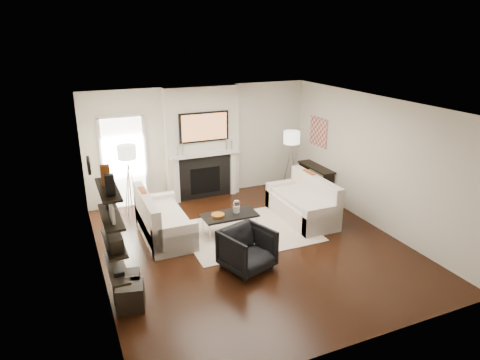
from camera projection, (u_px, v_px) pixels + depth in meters
name	position (u px, v px, depth m)	size (l,w,h in m)	color
room_envelope	(253.00, 180.00, 7.76)	(6.00, 6.00, 6.00)	black
chimney_breast	(202.00, 143.00, 10.25)	(1.80, 0.25, 2.70)	silver
fireplace_surround	(205.00, 178.00, 10.40)	(1.30, 0.02, 1.04)	black
firebox	(205.00, 180.00, 10.42)	(0.75, 0.02, 0.65)	black
mantel_pilaster_l	(177.00, 181.00, 10.10)	(0.12, 0.08, 1.10)	white
mantel_pilaster_r	(233.00, 173.00, 10.64)	(0.12, 0.08, 1.10)	white
mantel_shelf	(205.00, 154.00, 10.16)	(1.70, 0.18, 0.07)	white
tv_body	(204.00, 127.00, 9.96)	(1.20, 0.06, 0.70)	black
tv_screen	(205.00, 127.00, 9.94)	(1.10, 0.01, 0.62)	#BF723F
candlestick_l_tall	(182.00, 149.00, 9.90)	(0.04, 0.04, 0.30)	silver
candlestick_l_short	(177.00, 151.00, 9.86)	(0.04, 0.04, 0.24)	silver
candlestick_r_tall	(226.00, 144.00, 10.31)	(0.04, 0.04, 0.30)	silver
candlestick_r_short	(231.00, 145.00, 10.37)	(0.04, 0.04, 0.24)	silver
hallway_panel	(124.00, 163.00, 9.74)	(0.90, 0.02, 2.10)	white
door_trim_l	(103.00, 166.00, 9.55)	(0.06, 0.06, 2.16)	white
door_trim_r	(146.00, 161.00, 9.91)	(0.06, 0.06, 2.16)	white
door_trim_top	(120.00, 116.00, 9.37)	(1.02, 0.06, 0.06)	white
rug	(248.00, 231.00, 8.78)	(2.60, 2.00, 0.01)	beige
loveseat_left_base	(165.00, 227.00, 8.53)	(0.85, 1.80, 0.42)	silver
loveseat_left_back	(147.00, 215.00, 8.30)	(0.18, 1.80, 0.80)	silver
loveseat_left_arm_n	(175.00, 240.00, 7.80)	(0.85, 0.18, 0.60)	silver
loveseat_left_arm_s	(155.00, 208.00, 9.20)	(0.85, 0.18, 0.60)	silver
loveseat_left_cushion	(167.00, 214.00, 8.46)	(0.63, 1.44, 0.10)	silver
pillow_left_orange	(143.00, 200.00, 8.49)	(0.10, 0.42, 0.42)	#8F3F11
pillow_left_charcoal	(150.00, 211.00, 7.97)	(0.10, 0.40, 0.40)	black
loveseat_right_base	(301.00, 209.00, 9.34)	(0.85, 1.80, 0.42)	silver
loveseat_right_back	(315.00, 194.00, 9.36)	(0.18, 1.80, 0.80)	silver
loveseat_right_arm_n	(322.00, 220.00, 8.61)	(0.85, 0.18, 0.60)	silver
loveseat_right_arm_s	(283.00, 193.00, 10.01)	(0.85, 0.18, 0.60)	silver
loveseat_right_cushion	(300.00, 199.00, 9.23)	(0.63, 1.44, 0.10)	silver
pillow_right_orange	(308.00, 181.00, 9.55)	(0.10, 0.42, 0.42)	#8F3F11
pillow_right_charcoal	(323.00, 190.00, 9.03)	(0.10, 0.40, 0.40)	black
coffee_table	(230.00, 215.00, 8.59)	(1.10, 0.55, 0.04)	black
coffee_leg_nw	(210.00, 234.00, 8.28)	(0.02, 0.02, 0.38)	silver
coffee_leg_ne	(257.00, 225.00, 8.66)	(0.02, 0.02, 0.38)	silver
coffee_leg_sw	(203.00, 225.00, 8.66)	(0.02, 0.02, 0.38)	silver
coffee_leg_se	(248.00, 216.00, 9.04)	(0.02, 0.02, 0.38)	silver
hurricane_glass	(236.00, 207.00, 8.59)	(0.14, 0.14, 0.24)	white
hurricane_candle	(236.00, 210.00, 8.61)	(0.10, 0.10, 0.15)	white
copper_bowl	(218.00, 215.00, 8.48)	(0.27, 0.27, 0.04)	#C47720
armchair	(247.00, 248.00, 7.31)	(0.78, 0.73, 0.80)	black
lamp_left_post	(130.00, 189.00, 9.42)	(0.02, 0.02, 1.20)	silver
lamp_left_shade	(127.00, 152.00, 9.14)	(0.40, 0.40, 0.30)	white
lamp_left_leg_a	(135.00, 188.00, 9.46)	(0.02, 0.02, 1.25)	silver
lamp_left_leg_b	(127.00, 188.00, 9.48)	(0.02, 0.02, 1.25)	silver
lamp_left_leg_c	(128.00, 191.00, 9.32)	(0.02, 0.02, 1.25)	silver
lamp_right_post	(290.00, 171.00, 10.66)	(0.02, 0.02, 1.20)	silver
lamp_right_shade	(292.00, 137.00, 10.37)	(0.40, 0.40, 0.30)	white
lamp_right_leg_a	(294.00, 170.00, 10.70)	(0.02, 0.02, 1.25)	silver
lamp_right_leg_b	(286.00, 170.00, 10.72)	(0.02, 0.02, 1.25)	silver
lamp_right_leg_c	(290.00, 172.00, 10.55)	(0.02, 0.02, 1.25)	silver
console_top	(316.00, 167.00, 10.50)	(0.35, 1.20, 0.04)	black
console_leg_n	(328.00, 189.00, 10.15)	(0.30, 0.04, 0.71)	black
console_leg_s	(304.00, 175.00, 11.10)	(0.30, 0.04, 0.71)	black
wall_art	(319.00, 132.00, 10.49)	(0.03, 0.70, 0.70)	#BF735F
shelf_bottom	(117.00, 268.00, 6.13)	(0.25, 1.00, 0.04)	black
shelf_lower	(114.00, 243.00, 5.99)	(0.25, 1.00, 0.04)	black
shelf_upper	(111.00, 217.00, 5.86)	(0.25, 1.00, 0.04)	black
shelf_top	(108.00, 189.00, 5.73)	(0.25, 1.00, 0.04)	black
decor_magfile_a	(110.00, 185.00, 5.43)	(0.12, 0.10, 0.28)	black
decor_magfile_b	(106.00, 175.00, 5.80)	(0.12, 0.10, 0.28)	#8F3F11
decor_frame_a	(112.00, 213.00, 5.67)	(0.04, 0.30, 0.22)	white
decor_frame_b	(107.00, 201.00, 6.11)	(0.04, 0.22, 0.18)	black
decor_wine_rack	(116.00, 244.00, 5.72)	(0.18, 0.25, 0.20)	black
decor_box_small	(112.00, 233.00, 6.10)	(0.15, 0.12, 0.12)	black
decor_books	(118.00, 271.00, 5.96)	(0.14, 0.20, 0.05)	black
decor_box_tall	(113.00, 252.00, 6.33)	(0.10, 0.10, 0.18)	white
clock_rim	(89.00, 166.00, 7.40)	(0.34, 0.34, 0.04)	black
clock_face	(90.00, 165.00, 7.41)	(0.29, 0.29, 0.01)	white
ottoman_near	(127.00, 286.00, 6.57)	(0.40, 0.40, 0.40)	black
ottoman_far	(131.00, 296.00, 6.32)	(0.40, 0.40, 0.40)	black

